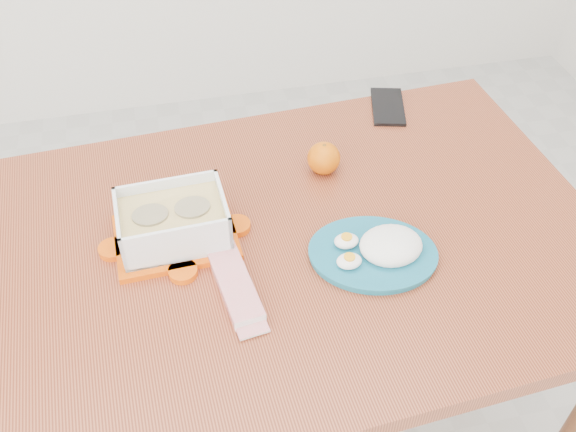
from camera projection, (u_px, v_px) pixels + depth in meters
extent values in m
cube|color=#9B4A2B|center=(288.00, 245.00, 1.25)|extent=(1.28, 0.90, 0.04)
cylinder|color=#5A2D16|center=(41.00, 294.00, 1.64)|extent=(0.06, 0.06, 0.71)
cylinder|color=#5A2D16|center=(437.00, 210.00, 1.87)|extent=(0.06, 0.06, 0.71)
cube|color=#E15106|center=(176.00, 237.00, 1.23)|extent=(0.24, 0.18, 0.01)
cube|color=white|center=(173.00, 219.00, 1.20)|extent=(0.21, 0.15, 0.08)
cube|color=tan|center=(173.00, 222.00, 1.20)|extent=(0.19, 0.14, 0.05)
cylinder|color=#968E62|center=(151.00, 219.00, 1.18)|extent=(0.07, 0.07, 0.02)
cylinder|color=#968E62|center=(193.00, 211.00, 1.20)|extent=(0.07, 0.07, 0.02)
sphere|color=#E45704|center=(324.00, 158.00, 1.36)|extent=(0.07, 0.07, 0.07)
cylinder|color=#176680|center=(373.00, 254.00, 1.20)|extent=(0.29, 0.29, 0.01)
ellipsoid|color=white|center=(392.00, 241.00, 1.18)|extent=(0.14, 0.13, 0.05)
ellipsoid|color=white|center=(346.00, 241.00, 1.20)|extent=(0.06, 0.05, 0.02)
ellipsoid|color=white|center=(349.00, 261.00, 1.16)|extent=(0.06, 0.05, 0.02)
cube|color=red|center=(231.00, 275.00, 1.16)|extent=(0.09, 0.23, 0.02)
cube|color=black|center=(388.00, 107.00, 1.55)|extent=(0.11, 0.16, 0.01)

